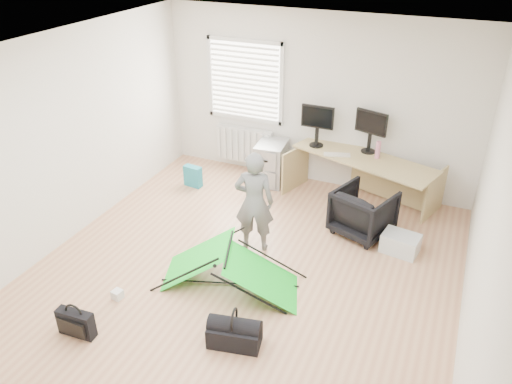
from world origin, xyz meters
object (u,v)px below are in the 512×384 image
at_px(thermos, 378,150).
at_px(kite, 229,267).
at_px(monitor_left, 317,131).
at_px(laptop_bag, 76,323).
at_px(person, 254,202).
at_px(storage_crate, 400,243).
at_px(monitor_right, 370,137).
at_px(desk, 362,180).
at_px(duffel_bag, 235,335).
at_px(filing_cabinet, 271,163).
at_px(office_chair, 363,212).

relative_size(thermos, kite, 0.16).
relative_size(monitor_left, laptop_bag, 1.24).
relative_size(person, storage_crate, 2.98).
distance_m(monitor_left, monitor_right, 0.80).
distance_m(desk, monitor_left, 1.00).
distance_m(monitor_right, thermos, 0.26).
height_order(storage_crate, duffel_bag, storage_crate).
bearing_deg(thermos, person, -122.45).
relative_size(filing_cabinet, office_chair, 0.95).
distance_m(laptop_bag, duffel_bag, 1.66).
height_order(office_chair, kite, office_chair).
distance_m(monitor_right, duffel_bag, 3.79).
distance_m(monitor_left, person, 1.95).
distance_m(office_chair, laptop_bag, 3.86).
xyz_separation_m(laptop_bag, duffel_bag, (1.57, 0.54, -0.03)).
distance_m(thermos, duffel_bag, 3.63).
relative_size(desk, storage_crate, 4.66).
xyz_separation_m(desk, monitor_left, (-0.78, 0.14, 0.61)).
height_order(filing_cabinet, office_chair, filing_cabinet).
distance_m(filing_cabinet, storage_crate, 2.57).
bearing_deg(filing_cabinet, kite, -84.67).
bearing_deg(monitor_left, monitor_right, 6.52).
bearing_deg(office_chair, laptop_bag, 73.63).
height_order(filing_cabinet, monitor_left, monitor_left).
height_order(desk, person, person).
distance_m(desk, office_chair, 0.89).
bearing_deg(laptop_bag, office_chair, 49.78).
relative_size(filing_cabinet, monitor_right, 1.38).
bearing_deg(office_chair, person, 56.84).
bearing_deg(laptop_bag, thermos, 57.14).
bearing_deg(person, monitor_left, -112.47).
height_order(office_chair, person, person).
relative_size(storage_crate, duffel_bag, 0.86).
relative_size(office_chair, person, 0.53).
xyz_separation_m(monitor_right, laptop_bag, (-2.06, -4.19, -0.82)).
relative_size(desk, laptop_bag, 5.33).
bearing_deg(duffel_bag, kite, 107.49).
bearing_deg(person, monitor_right, -132.70).
xyz_separation_m(office_chair, storage_crate, (0.56, -0.25, -0.20)).
bearing_deg(monitor_left, storage_crate, -38.62).
bearing_deg(desk, thermos, 37.88).
bearing_deg(monitor_left, person, -96.49).
bearing_deg(laptop_bag, monitor_right, 59.93).
bearing_deg(laptop_bag, person, 60.21).
bearing_deg(laptop_bag, kite, 47.27).
relative_size(kite, laptop_bag, 4.09).
xyz_separation_m(monitor_right, duffel_bag, (-0.50, -3.66, -0.86)).
xyz_separation_m(desk, laptop_bag, (-2.06, -3.96, -0.22)).
bearing_deg(office_chair, duffel_bag, 94.41).
height_order(monitor_left, thermos, monitor_left).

